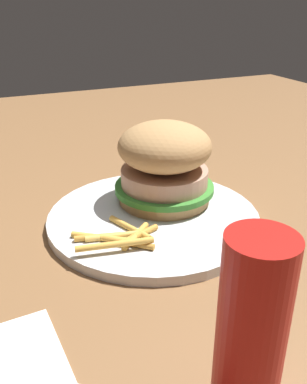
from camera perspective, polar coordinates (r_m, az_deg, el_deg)
The scene contains 5 objects.
ground_plane at distance 0.55m, azimuth 1.09°, elevation -3.40°, with size 1.60×1.60×0.00m, color brown.
plate at distance 0.53m, azimuth 0.00°, elevation -3.52°, with size 0.26×0.26×0.01m, color silver.
sandwich at distance 0.54m, azimuth 1.49°, elevation 3.94°, with size 0.13×0.13×0.11m.
fries_pile at distance 0.47m, azimuth -4.55°, elevation -6.10°, with size 0.08×0.10×0.01m.
ketchup_bottle at distance 0.28m, azimuth 12.96°, elevation -18.11°, with size 0.04×0.04×0.14m, color #B21914.
Camera 1 is at (0.43, -0.20, 0.26)m, focal length 39.69 mm.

